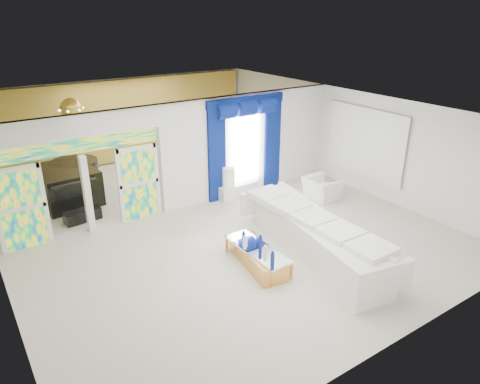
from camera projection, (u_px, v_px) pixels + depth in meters
floor at (206, 218)px, 11.99m from camera, size 12.00×12.00×0.00m
dividing_wall at (250, 143)px, 13.29m from camera, size 5.70×0.18×3.00m
dividing_header at (74, 126)px, 10.23m from camera, size 4.30×0.18×0.55m
stained_panel_left at (21, 208)px, 10.15m from camera, size 0.95×0.04×2.00m
stained_panel_right at (139, 183)px, 11.63m from camera, size 0.95×0.04×2.00m
stained_transom at (77, 146)px, 10.41m from camera, size 4.00×0.05×0.35m
window_pane at (245, 147)px, 13.10m from camera, size 1.00×0.02×2.30m
blue_drape_left at (217, 155)px, 12.58m from camera, size 0.55×0.10×2.80m
blue_drape_right at (272, 144)px, 13.62m from camera, size 0.55×0.10×2.80m
blue_pelmet at (246, 101)px, 12.56m from camera, size 2.60×0.12×0.25m
wall_mirror at (365, 143)px, 13.19m from camera, size 0.04×2.70×1.90m
gold_curtains at (123, 121)px, 15.93m from camera, size 9.70×0.12×2.90m
white_sofa at (313, 237)px, 10.10m from camera, size 1.73×4.58×0.85m
coffee_table at (257, 257)px, 9.71m from camera, size 0.90×1.86×0.40m
console_table at (237, 190)px, 13.28m from camera, size 1.24×0.44×0.41m
table_lamp at (229, 177)px, 12.93m from camera, size 0.36×0.36×0.58m
armchair at (321, 188)px, 13.10m from camera, size 0.87×0.99×0.63m
grand_piano at (65, 185)px, 12.85m from camera, size 1.71×2.14×1.01m
piano_bench at (83, 216)px, 11.76m from camera, size 0.97×0.46×0.31m
chandelier at (71, 109)px, 12.38m from camera, size 0.60×0.60×0.60m
decanters at (258, 246)px, 9.57m from camera, size 0.25×1.17×0.28m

